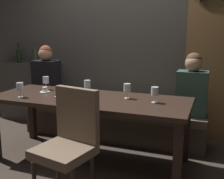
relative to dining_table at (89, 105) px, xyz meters
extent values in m
plane|color=#382D26|center=(0.00, 0.00, -0.65)|extent=(9.00, 9.00, 0.00)
cube|color=#4C4944|center=(0.00, 1.22, 0.85)|extent=(6.00, 0.12, 3.00)
cube|color=olive|center=(1.35, 1.15, 0.40)|extent=(0.90, 0.05, 2.10)
cube|color=#413E3A|center=(-1.55, 1.04, -0.18)|extent=(1.10, 0.28, 0.95)
cube|color=black|center=(1.03, -0.35, -0.30)|extent=(0.08, 0.08, 0.69)
cube|color=black|center=(-1.03, 0.35, -0.30)|extent=(0.08, 0.08, 0.69)
cube|color=black|center=(1.03, 0.35, -0.30)|extent=(0.08, 0.08, 0.69)
cube|color=#302119|center=(0.00, 0.00, 0.07)|extent=(2.20, 0.84, 0.04)
cube|color=#40352A|center=(0.00, 0.70, -0.48)|extent=(2.50, 0.40, 0.35)
cube|color=brown|center=(0.00, 0.70, -0.25)|extent=(2.50, 0.44, 0.10)
cylinder|color=#302119|center=(-0.04, -0.62, -0.44)|extent=(0.04, 0.04, 0.42)
cylinder|color=#302119|center=(0.32, -0.62, -0.44)|extent=(0.04, 0.04, 0.42)
cube|color=brown|center=(0.14, -0.80, -0.19)|extent=(0.52, 0.52, 0.08)
cube|color=brown|center=(0.18, -0.61, 0.09)|extent=(0.44, 0.15, 0.48)
cube|color=black|center=(-1.01, 0.71, 0.09)|extent=(0.36, 0.24, 0.59)
sphere|color=tan|center=(-1.01, 0.71, 0.48)|extent=(0.20, 0.20, 0.20)
sphere|color=brown|center=(-1.01, 0.72, 0.52)|extent=(0.18, 0.18, 0.18)
cube|color=#2D473D|center=(1.04, 0.70, 0.07)|extent=(0.36, 0.24, 0.54)
sphere|color=tan|center=(1.04, 0.70, 0.43)|extent=(0.20, 0.20, 0.20)
sphere|color=brown|center=(1.04, 0.71, 0.47)|extent=(0.18, 0.18, 0.18)
cylinder|color=black|center=(-1.75, 1.04, 0.41)|extent=(0.08, 0.08, 0.22)
cylinder|color=black|center=(-1.75, 1.04, 0.56)|extent=(0.03, 0.03, 0.09)
cylinder|color=black|center=(-1.75, 1.04, 0.62)|extent=(0.03, 0.03, 0.02)
cylinder|color=#384728|center=(-1.41, 1.02, 0.41)|extent=(0.08, 0.08, 0.22)
cylinder|color=#384728|center=(-1.41, 1.02, 0.56)|extent=(0.03, 0.03, 0.09)
cylinder|color=black|center=(-1.41, 1.02, 0.62)|extent=(0.03, 0.03, 0.02)
cylinder|color=silver|center=(-0.68, 0.20, 0.09)|extent=(0.06, 0.06, 0.00)
cylinder|color=silver|center=(-0.68, 0.20, 0.13)|extent=(0.01, 0.01, 0.07)
cylinder|color=silver|center=(-0.68, 0.20, 0.21)|extent=(0.08, 0.08, 0.08)
cylinder|color=maroon|center=(-0.68, 0.20, 0.18)|extent=(0.07, 0.07, 0.03)
cylinder|color=silver|center=(-0.09, 0.16, 0.09)|extent=(0.06, 0.06, 0.00)
cylinder|color=silver|center=(-0.09, 0.16, 0.13)|extent=(0.01, 0.01, 0.07)
cylinder|color=silver|center=(-0.09, 0.16, 0.21)|extent=(0.08, 0.08, 0.08)
cylinder|color=silver|center=(0.73, 0.04, 0.09)|extent=(0.06, 0.06, 0.00)
cylinder|color=silver|center=(0.73, 0.04, 0.13)|extent=(0.01, 0.01, 0.07)
cylinder|color=silver|center=(0.73, 0.04, 0.21)|extent=(0.08, 0.08, 0.08)
cylinder|color=silver|center=(0.41, 0.11, 0.09)|extent=(0.06, 0.06, 0.00)
cylinder|color=silver|center=(0.41, 0.11, 0.13)|extent=(0.01, 0.01, 0.07)
cylinder|color=silver|center=(0.41, 0.11, 0.21)|extent=(0.08, 0.08, 0.08)
cylinder|color=silver|center=(-0.72, -0.25, 0.09)|extent=(0.06, 0.06, 0.00)
cylinder|color=silver|center=(-0.72, -0.25, 0.13)|extent=(0.01, 0.01, 0.07)
cylinder|color=silver|center=(-0.72, -0.25, 0.21)|extent=(0.08, 0.08, 0.08)
cylinder|color=white|center=(-0.61, 0.06, 0.09)|extent=(0.12, 0.12, 0.01)
cylinder|color=white|center=(-0.61, 0.06, 0.12)|extent=(0.06, 0.06, 0.06)
cylinder|color=brown|center=(-0.61, 0.06, 0.15)|extent=(0.05, 0.05, 0.01)
cube|color=white|center=(-0.26, -0.04, 0.09)|extent=(0.19, 0.19, 0.01)
cube|color=#381E14|center=(-0.25, -0.04, 0.12)|extent=(0.08, 0.06, 0.04)
cube|color=silver|center=(-0.12, -0.04, 0.09)|extent=(0.07, 0.17, 0.01)
cube|color=silver|center=(-0.26, 0.15, 0.09)|extent=(0.14, 0.14, 0.01)
camera|label=1|loc=(1.29, -2.72, 0.81)|focal=44.78mm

